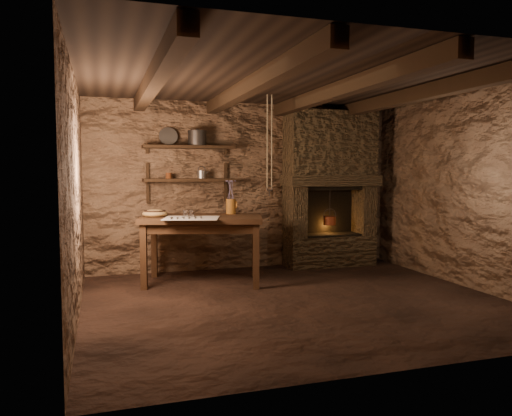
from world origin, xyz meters
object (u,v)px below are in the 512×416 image
object	(u,v)px
work_table	(202,247)
stoneware_jug	(231,199)
wooden_bowl	(155,214)
red_pot	(330,220)
iron_stockpot	(197,139)

from	to	relation	value
work_table	stoneware_jug	world-z (taller)	stoneware_jug
work_table	wooden_bowl	xyz separation A→B (m)	(-0.58, 0.10, 0.43)
stoneware_jug	red_pot	xyz separation A→B (m)	(1.60, 0.33, -0.35)
wooden_bowl	red_pot	size ratio (longest dim) A/B	0.58
stoneware_jug	wooden_bowl	size ratio (longest dim) A/B	1.46
work_table	iron_stockpot	bearing A→B (deg)	100.02
stoneware_jug	red_pot	distance (m)	1.67
iron_stockpot	wooden_bowl	bearing A→B (deg)	-139.76
wooden_bowl	iron_stockpot	distance (m)	1.29
wooden_bowl	stoneware_jug	bearing A→B (deg)	5.46
red_pot	iron_stockpot	bearing A→B (deg)	176.50
iron_stockpot	red_pot	size ratio (longest dim) A/B	0.47
work_table	red_pot	distance (m)	2.11
stoneware_jug	red_pot	world-z (taller)	stoneware_jug
work_table	red_pot	world-z (taller)	red_pot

